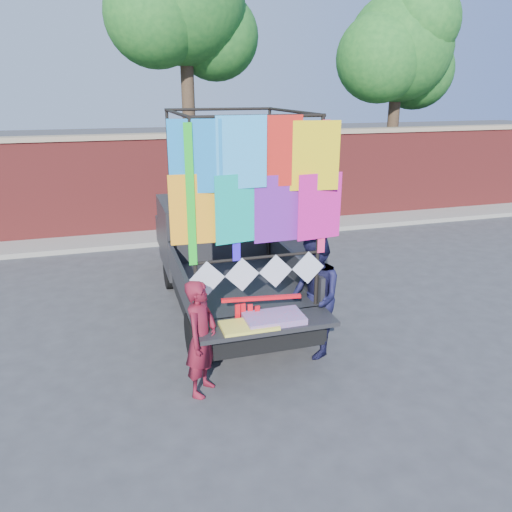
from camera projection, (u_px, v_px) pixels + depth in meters
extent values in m
plane|color=#38383A|center=(221.00, 359.00, 7.20)|extent=(90.00, 90.00, 0.00)
cube|color=maroon|center=(161.00, 186.00, 13.15)|extent=(30.00, 0.35, 2.50)
cube|color=gray|center=(158.00, 136.00, 12.73)|extent=(30.00, 0.45, 0.12)
cube|color=gray|center=(167.00, 237.00, 12.90)|extent=(30.00, 1.20, 0.12)
cylinder|color=#38281C|center=(189.00, 125.00, 14.03)|extent=(0.36, 0.36, 5.46)
sphere|color=#195A1E|center=(184.00, 2.00, 13.03)|extent=(3.20, 3.20, 3.20)
sphere|color=#195A1E|center=(215.00, 36.00, 13.89)|extent=(2.40, 2.40, 2.40)
sphere|color=#195A1E|center=(155.00, 15.00, 12.67)|extent=(2.60, 2.60, 2.60)
cylinder|color=#38281C|center=(392.00, 135.00, 15.93)|extent=(0.36, 0.36, 4.55)
sphere|color=#195A1E|center=(399.00, 47.00, 15.10)|extent=(3.20, 3.20, 3.20)
sphere|color=#195A1E|center=(415.00, 71.00, 15.91)|extent=(2.40, 2.40, 2.40)
sphere|color=#195A1E|center=(380.00, 58.00, 14.71)|extent=(2.60, 2.60, 2.60)
sphere|color=#195A1E|center=(422.00, 22.00, 14.43)|extent=(2.20, 2.20, 2.20)
cylinder|color=black|center=(171.00, 271.00, 9.68)|extent=(0.22, 0.67, 0.67)
cylinder|color=black|center=(195.00, 335.00, 7.18)|extent=(0.22, 0.67, 0.67)
cylinder|color=black|center=(249.00, 263.00, 10.11)|extent=(0.22, 0.67, 0.67)
cylinder|color=black|center=(298.00, 321.00, 7.61)|extent=(0.22, 0.67, 0.67)
cube|color=black|center=(227.00, 285.00, 8.55)|extent=(1.73, 4.29, 0.31)
cube|color=black|center=(239.00, 286.00, 7.76)|extent=(1.84, 2.35, 0.10)
cube|color=black|center=(180.00, 278.00, 7.45)|extent=(0.06, 2.35, 0.46)
cube|color=black|center=(293.00, 267.00, 7.93)|extent=(0.06, 2.35, 0.46)
cube|color=black|center=(222.00, 250.00, 8.73)|extent=(1.84, 0.06, 0.46)
cube|color=black|center=(210.00, 232.00, 9.62)|extent=(1.84, 1.63, 1.28)
cube|color=#8C9EAD|center=(215.00, 217.00, 9.07)|extent=(1.63, 0.06, 0.56)
cube|color=#8C9EAD|center=(203.00, 213.00, 10.25)|extent=(1.63, 0.10, 0.71)
cube|color=black|center=(200.00, 230.00, 10.72)|extent=(1.79, 0.92, 0.56)
cube|color=black|center=(266.00, 324.00, 6.46)|extent=(1.84, 0.56, 0.06)
cube|color=black|center=(261.00, 342.00, 6.79)|extent=(1.89, 0.15, 0.18)
cylinder|color=black|center=(194.00, 225.00, 6.14)|extent=(0.05, 0.05, 2.55)
cylinder|color=black|center=(171.00, 192.00, 8.08)|extent=(0.05, 0.05, 2.55)
cylinder|color=black|center=(319.00, 215.00, 6.59)|extent=(0.05, 0.05, 2.55)
cylinder|color=black|center=(269.00, 186.00, 8.53)|extent=(0.05, 0.05, 2.55)
cylinder|color=black|center=(259.00, 116.00, 5.95)|extent=(1.73, 0.04, 0.04)
cylinder|color=black|center=(220.00, 109.00, 7.90)|extent=(1.73, 0.04, 0.04)
cylinder|color=black|center=(176.00, 113.00, 6.70)|extent=(0.04, 2.19, 0.04)
cylinder|color=black|center=(293.00, 111.00, 7.15)|extent=(0.04, 2.19, 0.04)
cylinder|color=black|center=(258.00, 258.00, 6.53)|extent=(1.73, 0.04, 0.04)
cube|color=#177ED3|center=(197.00, 158.00, 5.88)|extent=(0.63, 0.02, 0.87)
cube|color=#35AFFF|center=(240.00, 157.00, 5.98)|extent=(0.63, 0.02, 0.87)
cube|color=red|center=(279.00, 155.00, 6.15)|extent=(0.63, 0.02, 0.87)
cube|color=yellow|center=(318.00, 153.00, 6.25)|extent=(0.63, 0.02, 0.87)
cube|color=#FF9D1A|center=(199.00, 212.00, 6.09)|extent=(0.63, 0.02, 0.87)
cube|color=#0CB59E|center=(240.00, 210.00, 6.19)|extent=(0.63, 0.02, 0.87)
cube|color=purple|center=(278.00, 207.00, 6.36)|extent=(0.63, 0.02, 0.87)
cube|color=#E2198E|center=(316.00, 205.00, 6.46)|extent=(0.63, 0.02, 0.87)
cube|color=#19CD25|center=(190.00, 197.00, 5.98)|extent=(0.10, 0.01, 1.73)
cube|color=#FF2A6B|center=(324.00, 189.00, 6.44)|extent=(0.10, 0.01, 1.73)
cube|color=#301BF3|center=(236.00, 194.00, 6.13)|extent=(0.10, 0.01, 1.73)
cube|color=silver|center=(207.00, 278.00, 6.38)|extent=(0.46, 0.01, 0.46)
cube|color=silver|center=(242.00, 275.00, 6.50)|extent=(0.46, 0.01, 0.46)
cube|color=silver|center=(276.00, 271.00, 6.63)|extent=(0.46, 0.01, 0.46)
cube|color=silver|center=(308.00, 268.00, 6.75)|extent=(0.46, 0.01, 0.46)
cube|color=#EF3569|center=(274.00, 318.00, 6.46)|extent=(0.77, 0.46, 0.08)
cube|color=#E5DA48|center=(249.00, 325.00, 6.31)|extent=(0.71, 0.41, 0.04)
imported|color=maroon|center=(201.00, 338.00, 6.20)|extent=(0.62, 0.67, 1.53)
imported|color=#151535|center=(314.00, 297.00, 7.10)|extent=(0.76, 0.93, 1.79)
cube|color=red|center=(261.00, 298.00, 6.57)|extent=(1.06, 0.20, 0.04)
cube|color=red|center=(237.00, 325.00, 6.57)|extent=(0.07, 0.02, 0.61)
cube|color=red|center=(244.00, 326.00, 6.60)|extent=(0.07, 0.02, 0.61)
cube|color=red|center=(250.00, 326.00, 6.63)|extent=(0.07, 0.02, 0.61)
cube|color=red|center=(257.00, 327.00, 6.66)|extent=(0.07, 0.02, 0.61)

